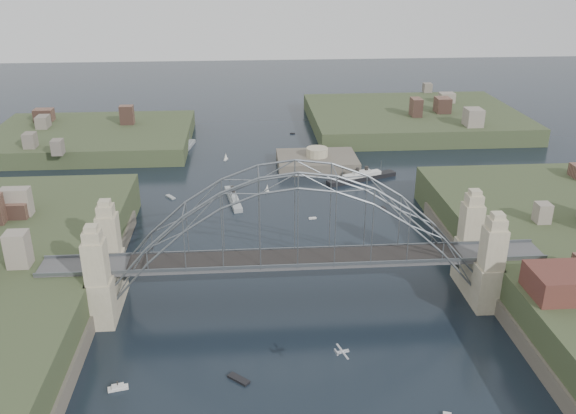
{
  "coord_description": "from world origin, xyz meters",
  "views": [
    {
      "loc": [
        -8.05,
        -89.67,
        55.79
      ],
      "look_at": [
        0.0,
        18.0,
        10.0
      ],
      "focal_mm": 37.83,
      "sensor_mm": 36.0,
      "label": 1
    }
  ],
  "objects_px": {
    "ocean_liner": "(362,177)",
    "bridge": "(296,237)",
    "naval_cruiser_far": "(187,147)",
    "fort_island": "(317,168)",
    "naval_cruiser_near": "(233,198)"
  },
  "relations": [
    {
      "from": "naval_cruiser_far",
      "to": "ocean_liner",
      "type": "xyz_separation_m",
      "value": [
        47.95,
        -30.98,
        0.04
      ]
    },
    {
      "from": "fort_island",
      "to": "naval_cruiser_far",
      "type": "relative_size",
      "value": 1.59
    },
    {
      "from": "bridge",
      "to": "ocean_liner",
      "type": "height_order",
      "value": "bridge"
    },
    {
      "from": "naval_cruiser_near",
      "to": "fort_island",
      "type": "bearing_deg",
      "value": 45.63
    },
    {
      "from": "naval_cruiser_near",
      "to": "ocean_liner",
      "type": "bearing_deg",
      "value": 19.46
    },
    {
      "from": "fort_island",
      "to": "ocean_liner",
      "type": "distance_m",
      "value": 15.78
    },
    {
      "from": "fort_island",
      "to": "naval_cruiser_near",
      "type": "relative_size",
      "value": 1.42
    },
    {
      "from": "naval_cruiser_near",
      "to": "ocean_liner",
      "type": "height_order",
      "value": "ocean_liner"
    },
    {
      "from": "naval_cruiser_far",
      "to": "fort_island",
      "type": "bearing_deg",
      "value": -27.09
    },
    {
      "from": "fort_island",
      "to": "ocean_liner",
      "type": "relative_size",
      "value": 1.13
    },
    {
      "from": "naval_cruiser_near",
      "to": "ocean_liner",
      "type": "distance_m",
      "value": 35.61
    },
    {
      "from": "ocean_liner",
      "to": "bridge",
      "type": "bearing_deg",
      "value": -111.07
    },
    {
      "from": "fort_island",
      "to": "naval_cruiser_far",
      "type": "height_order",
      "value": "fort_island"
    },
    {
      "from": "naval_cruiser_far",
      "to": "ocean_liner",
      "type": "relative_size",
      "value": 0.71
    },
    {
      "from": "fort_island",
      "to": "naval_cruiser_near",
      "type": "bearing_deg",
      "value": -134.37
    }
  ]
}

